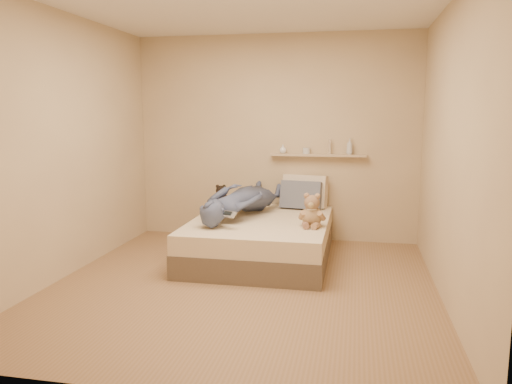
% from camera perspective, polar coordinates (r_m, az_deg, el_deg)
% --- Properties ---
extents(room, '(3.80, 3.80, 3.80)m').
position_cam_1_polar(room, '(4.55, -1.62, 4.96)').
color(room, '#8A6847').
rests_on(room, ground).
extents(bed, '(1.50, 1.90, 0.45)m').
position_cam_1_polar(bed, '(5.63, 0.57, -5.36)').
color(bed, brown).
rests_on(bed, floor).
extents(game_console, '(0.19, 0.14, 0.06)m').
position_cam_1_polar(game_console, '(5.08, -3.20, -2.55)').
color(game_console, '#AEB0B5').
rests_on(game_console, bed).
extents(teddy_bear, '(0.30, 0.28, 0.36)m').
position_cam_1_polar(teddy_bear, '(5.20, 6.40, -2.38)').
color(teddy_bear, '#A6835B').
rests_on(teddy_bear, bed).
extents(dark_plush, '(0.19, 0.19, 0.29)m').
position_cam_1_polar(dark_plush, '(6.28, -4.03, -0.61)').
color(dark_plush, black).
rests_on(dark_plush, bed).
extents(pillow_cream, '(0.58, 0.32, 0.42)m').
position_cam_1_polar(pillow_cream, '(6.29, 5.62, 0.09)').
color(pillow_cream, beige).
rests_on(pillow_cream, bed).
extents(pillow_grey, '(0.53, 0.29, 0.36)m').
position_cam_1_polar(pillow_grey, '(6.16, 5.17, -0.37)').
color(pillow_grey, slate).
rests_on(pillow_grey, bed).
extents(person, '(0.94, 1.68, 0.38)m').
position_cam_1_polar(person, '(5.71, -1.78, -0.87)').
color(person, '#414A67').
rests_on(person, bed).
extents(wall_shelf, '(1.20, 0.12, 0.03)m').
position_cam_1_polar(wall_shelf, '(6.30, 7.07, 4.21)').
color(wall_shelf, tan).
rests_on(wall_shelf, wall_back).
extents(shelf_bottles, '(0.93, 0.11, 0.20)m').
position_cam_1_polar(shelf_bottles, '(6.29, 7.19, 5.00)').
color(shelf_bottles, white).
rests_on(shelf_bottles, wall_shelf).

